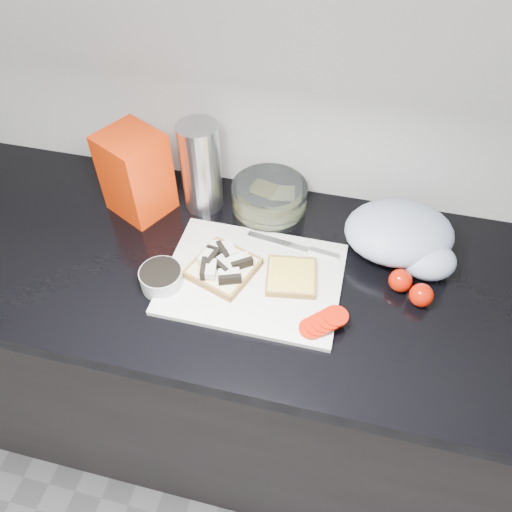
{
  "coord_description": "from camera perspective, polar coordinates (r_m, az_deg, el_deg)",
  "views": [
    {
      "loc": [
        0.14,
        0.46,
        1.79
      ],
      "look_at": [
        -0.04,
        1.19,
        0.95
      ],
      "focal_mm": 35.0,
      "sensor_mm": 36.0,
      "label": 1
    }
  ],
  "objects": [
    {
      "name": "base_cabinet",
      "position": [
        1.56,
        1.47,
        -12.92
      ],
      "size": [
        3.5,
        0.6,
        0.86
      ],
      "primitive_type": "cube",
      "color": "black",
      "rests_on": "ground"
    },
    {
      "name": "countertop",
      "position": [
        1.18,
        1.88,
        -2.27
      ],
      "size": [
        3.5,
        0.64,
        0.04
      ],
      "primitive_type": "cube",
      "color": "black",
      "rests_on": "base_cabinet"
    },
    {
      "name": "tub_lid",
      "position": [
        1.22,
        -3.09,
        1.33
      ],
      "size": [
        0.12,
        0.12,
        0.01
      ],
      "primitive_type": "cylinder",
      "rotation": [
        0.0,
        0.0,
        -0.3
      ],
      "color": "silver",
      "rests_on": "countertop"
    },
    {
      "name": "bread_right",
      "position": [
        1.13,
        4.05,
        -2.37
      ],
      "size": [
        0.13,
        0.13,
        0.02
      ],
      "rotation": [
        0.0,
        0.0,
        0.15
      ],
      "color": "beige",
      "rests_on": "cutting_board"
    },
    {
      "name": "tomato_slices",
      "position": [
        1.06,
        7.73,
        -7.52
      ],
      "size": [
        0.11,
        0.1,
        0.02
      ],
      "rotation": [
        0.0,
        0.0,
        0.15
      ],
      "color": "#AE1404",
      "rests_on": "cutting_board"
    },
    {
      "name": "bread_left",
      "position": [
        1.14,
        -3.78,
        -1.16
      ],
      "size": [
        0.18,
        0.18,
        0.04
      ],
      "rotation": [
        0.0,
        0.0,
        -0.33
      ],
      "color": "beige",
      "rests_on": "cutting_board"
    },
    {
      "name": "knife",
      "position": [
        1.2,
        5.52,
        0.88
      ],
      "size": [
        0.23,
        0.05,
        0.01
      ],
      "rotation": [
        0.0,
        0.0,
        -0.14
      ],
      "color": "silver",
      "rests_on": "cutting_board"
    },
    {
      "name": "glass_bowl",
      "position": [
        1.28,
        1.53,
        6.57
      ],
      "size": [
        0.19,
        0.19,
        0.08
      ],
      "rotation": [
        0.0,
        0.0,
        -0.23
      ],
      "color": "silver",
      "rests_on": "countertop"
    },
    {
      "name": "whole_tomatoes",
      "position": [
        1.15,
        17.26,
        -3.49
      ],
      "size": [
        0.1,
        0.08,
        0.05
      ],
      "rotation": [
        0.0,
        0.0,
        -0.27
      ],
      "color": "#AE1404",
      "rests_on": "countertop"
    },
    {
      "name": "grocery_bag",
      "position": [
        1.22,
        16.46,
        2.18
      ],
      "size": [
        0.29,
        0.25,
        0.11
      ],
      "rotation": [
        0.0,
        0.0,
        0.18
      ],
      "color": "#A3B2C8",
      "rests_on": "countertop"
    },
    {
      "name": "bread_bag",
      "position": [
        1.28,
        -13.57,
        9.13
      ],
      "size": [
        0.18,
        0.18,
        0.22
      ],
      "primitive_type": "cube",
      "rotation": [
        0.0,
        0.0,
        -0.47
      ],
      "color": "red",
      "rests_on": "countertop"
    },
    {
      "name": "steel_canister",
      "position": [
        1.26,
        -6.32,
        10.04
      ],
      "size": [
        0.1,
        0.1,
        0.24
      ],
      "primitive_type": "cylinder",
      "color": "#B4B3B8",
      "rests_on": "countertop"
    },
    {
      "name": "seed_tub",
      "position": [
        1.14,
        -10.76,
        -2.44
      ],
      "size": [
        0.1,
        0.1,
        0.05
      ],
      "color": "#ACB2B2",
      "rests_on": "countertop"
    },
    {
      "name": "cutting_board",
      "position": [
        1.14,
        -0.36,
        -2.56
      ],
      "size": [
        0.4,
        0.3,
        0.01
      ],
      "primitive_type": "cube",
      "color": "silver",
      "rests_on": "countertop"
    }
  ]
}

